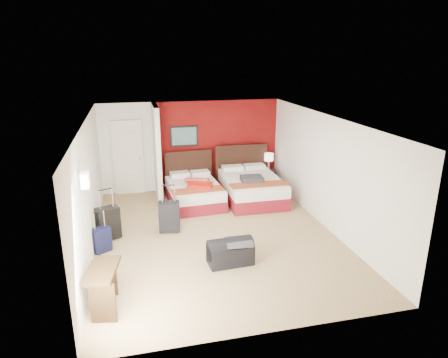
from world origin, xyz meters
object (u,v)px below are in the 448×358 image
object	(u,v)px
desk	(104,288)
duffel_bag	(230,253)
red_suitcase_open	(199,183)
nightstand	(268,178)
table_lamp	(269,161)
bed_right	(252,189)
suitcase_navy	(101,241)
suitcase_black	(108,224)
suitcase_charcoal	(169,218)
bed_left	(195,194)

from	to	relation	value
desk	duffel_bag	bearing A→B (deg)	32.12
red_suitcase_open	nightstand	size ratio (longest dim) A/B	1.51
desk	nightstand	bearing A→B (deg)	58.69
nightstand	table_lamp	distance (m)	0.51
bed_right	suitcase_navy	world-z (taller)	bed_right
bed_right	duffel_bag	size ratio (longest dim) A/B	2.49
suitcase_black	desk	distance (m)	2.46
suitcase_charcoal	duffel_bag	distance (m)	1.91
red_suitcase_open	desk	bearing A→B (deg)	-96.22
suitcase_charcoal	desk	distance (m)	2.83
bed_left	suitcase_charcoal	world-z (taller)	suitcase_charcoal
suitcase_navy	table_lamp	bearing A→B (deg)	1.18
bed_left	red_suitcase_open	size ratio (longest dim) A/B	2.18
nightstand	table_lamp	bearing A→B (deg)	0.00
bed_right	red_suitcase_open	size ratio (longest dim) A/B	2.50
bed_left	red_suitcase_open	bearing A→B (deg)	-48.88
bed_left	suitcase_charcoal	distance (m)	1.76
red_suitcase_open	bed_left	bearing A→B (deg)	157.26
bed_right	nightstand	bearing A→B (deg)	49.56
bed_left	bed_right	world-z (taller)	bed_right
red_suitcase_open	suitcase_black	size ratio (longest dim) A/B	1.21
red_suitcase_open	suitcase_black	world-z (taller)	suitcase_black
bed_left	nightstand	world-z (taller)	nightstand
suitcase_black	duffel_bag	bearing A→B (deg)	-57.66
table_lamp	suitcase_black	world-z (taller)	table_lamp
nightstand	duffel_bag	xyz separation A→B (m)	(-2.16, -4.03, -0.06)
nightstand	bed_left	bearing A→B (deg)	-152.80
bed_right	suitcase_navy	xyz separation A→B (m)	(-3.75, -2.14, -0.07)
bed_right	duffel_bag	world-z (taller)	bed_right
red_suitcase_open	table_lamp	xyz separation A→B (m)	(2.21, 0.92, 0.19)
table_lamp	nightstand	bearing A→B (deg)	0.00
bed_right	suitcase_charcoal	size ratio (longest dim) A/B	3.14
red_suitcase_open	nightstand	xyz separation A→B (m)	(2.21, 0.92, -0.32)
duffel_bag	suitcase_charcoal	bearing A→B (deg)	116.28
table_lamp	suitcase_black	xyz separation A→B (m)	(-4.40, -2.46, -0.44)
bed_right	nightstand	world-z (taller)	bed_right
bed_left	duffel_bag	bearing A→B (deg)	-91.34
red_suitcase_open	suitcase_charcoal	world-z (taller)	suitcase_charcoal
table_lamp	suitcase_charcoal	bearing A→B (deg)	-142.64
suitcase_black	suitcase_navy	size ratio (longest dim) A/B	1.39
suitcase_black	suitcase_charcoal	world-z (taller)	suitcase_black
red_suitcase_open	nightstand	world-z (taller)	red_suitcase_open
nightstand	duffel_bag	bearing A→B (deg)	-110.48
bed_right	suitcase_black	world-z (taller)	suitcase_black
bed_left	suitcase_charcoal	size ratio (longest dim) A/B	2.74
suitcase_black	suitcase_charcoal	size ratio (longest dim) A/B	1.03
bed_left	duffel_bag	world-z (taller)	bed_left
red_suitcase_open	suitcase_black	distance (m)	2.69
nightstand	suitcase_charcoal	bearing A→B (deg)	-134.93
bed_left	suitcase_black	distance (m)	2.66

